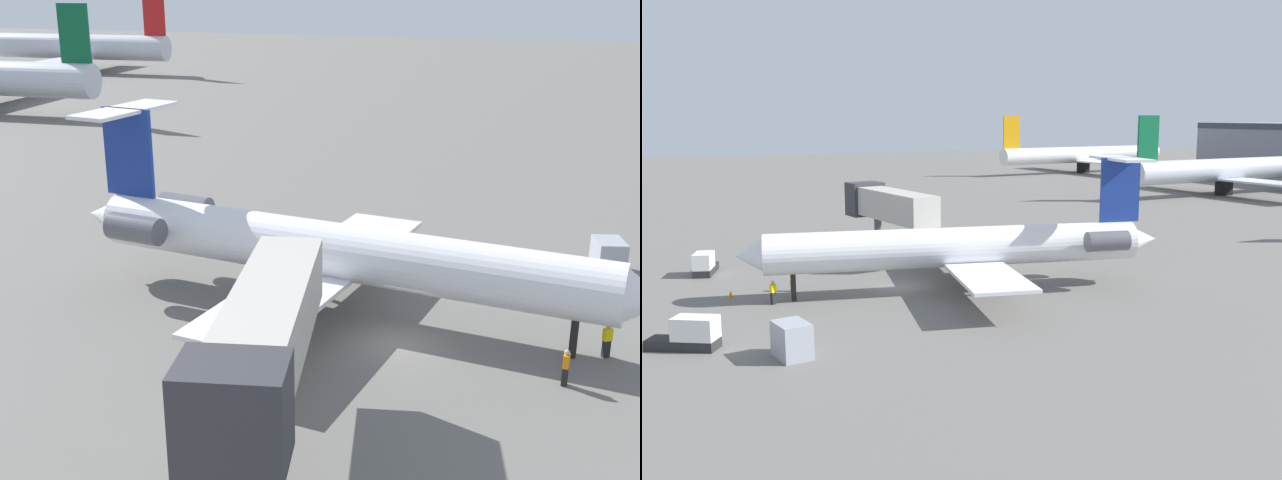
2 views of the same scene
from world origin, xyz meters
TOP-DOWN VIEW (x-y plane):
  - ground_plane at (0.00, 0.00)m, footprint 400.00×400.00m
  - regional_jet at (2.55, 4.73)m, footprint 20.60×32.05m
  - jet_bridge at (-12.12, 2.71)m, footprint 13.69×5.23m
  - ground_crew_marshaller at (-2.38, -7.54)m, footprint 0.43×0.31m
  - ground_crew_loader at (0.96, -9.38)m, footprint 0.43×0.48m
  - cargo_container_uld at (12.87, -9.98)m, footprint 2.59×2.09m
  - parked_airliner_east_end at (94.94, 76.40)m, footprint 27.87×33.11m

SIDE VIEW (x-z plane):
  - ground_plane at x=0.00m, z-range -0.10..0.00m
  - ground_crew_marshaller at x=-2.38m, z-range 0.01..1.70m
  - ground_crew_loader at x=0.96m, z-range 0.01..1.70m
  - cargo_container_uld at x=12.87m, z-range 0.00..1.98m
  - regional_jet at x=2.55m, z-range -1.47..8.42m
  - parked_airliner_east_end at x=94.94m, z-range -2.40..11.40m
  - jet_bridge at x=-12.12m, z-range 1.62..8.31m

